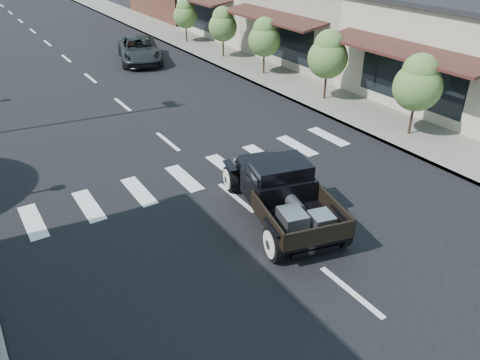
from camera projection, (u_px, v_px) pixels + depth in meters
ground at (274, 229)px, 13.03m from camera, size 120.00×120.00×0.00m
road at (102, 88)px, 24.08m from camera, size 14.00×80.00×0.02m
road_markings at (139, 118)px, 20.40m from camera, size 12.00×60.00×0.06m
sidewalk_right at (241, 63)px, 28.06m from camera, size 3.00×80.00×0.15m
storefront_mid at (348, 20)px, 28.59m from camera, size 10.00×9.00×4.50m
storefront_far at (263, 2)px, 35.23m from camera, size 10.00×9.00×4.50m
small_tree_a at (416, 96)px, 17.83m from camera, size 1.83×1.83×3.05m
small_tree_b at (327, 66)px, 21.52m from camera, size 1.84×1.84×3.07m
small_tree_c at (264, 47)px, 25.27m from camera, size 1.74×1.74×2.89m
small_tree_d at (223, 33)px, 28.50m from camera, size 1.72×1.72×2.87m
small_tree_e at (186, 21)px, 32.24m from camera, size 1.64×1.64×2.73m
hotrod_pickup at (282, 191)px, 13.17m from camera, size 3.41×5.36×1.72m
second_car at (140, 50)px, 28.28m from camera, size 3.70×5.57×1.42m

